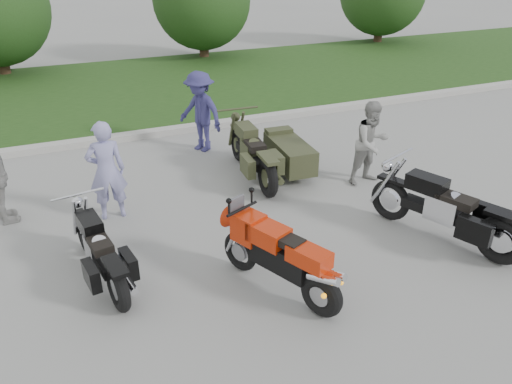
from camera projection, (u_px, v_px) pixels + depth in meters
name	position (u px, v px, depth m)	size (l,w,h in m)	color
ground	(228.00, 282.00, 6.81)	(80.00, 80.00, 0.00)	gray
curb	(140.00, 135.00, 11.69)	(60.00, 0.30, 0.15)	#A8A59E
grass_strip	(112.00, 91.00, 15.10)	(60.00, 8.00, 0.14)	#2F531C
tree_mid_right	(202.00, 0.00, 18.28)	(3.60, 3.60, 4.00)	#3F2B1C
sportbike_red	(281.00, 256.00, 6.37)	(0.96, 1.88, 0.95)	black
cruiser_left	(101.00, 255.00, 6.64)	(0.57, 2.13, 0.82)	black
cruiser_right	(450.00, 213.00, 7.50)	(1.12, 2.39, 0.97)	black
cruiser_sidecar	(275.00, 155.00, 9.66)	(1.28, 2.48, 0.95)	black
person_stripe	(107.00, 171.00, 8.04)	(0.61, 0.40, 1.68)	#8F8DC0
person_grey	(372.00, 143.00, 9.26)	(0.77, 0.60, 1.58)	#979691
person_denim	(200.00, 112.00, 10.69)	(1.12, 0.65, 1.74)	navy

